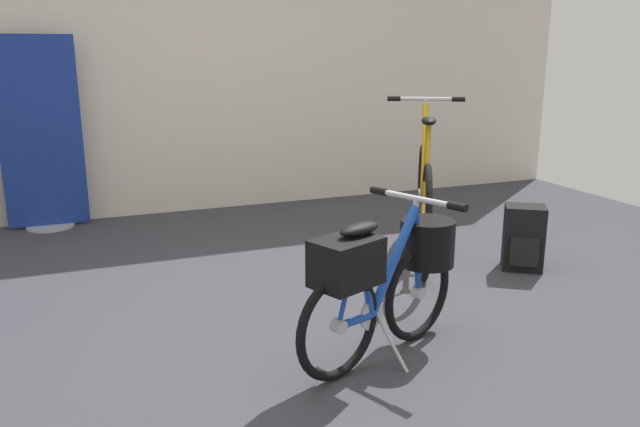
{
  "coord_description": "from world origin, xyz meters",
  "views": [
    {
      "loc": [
        -1.1,
        -2.7,
        1.35
      ],
      "look_at": [
        0.05,
        0.19,
        0.55
      ],
      "focal_mm": 35.4,
      "sensor_mm": 36.0,
      "label": 1
    }
  ],
  "objects_px": {
    "floor_banner_stand": "(42,145)",
    "display_bike_left": "(424,200)",
    "folding_bike_foreground": "(389,273)",
    "backpack_on_floor": "(524,238)"
  },
  "relations": [
    {
      "from": "display_bike_left",
      "to": "backpack_on_floor",
      "type": "xyz_separation_m",
      "value": [
        0.48,
        -0.44,
        -0.19
      ]
    },
    {
      "from": "floor_banner_stand",
      "to": "display_bike_left",
      "type": "relative_size",
      "value": 1.09
    },
    {
      "from": "floor_banner_stand",
      "to": "backpack_on_floor",
      "type": "relative_size",
      "value": 3.59
    },
    {
      "from": "floor_banner_stand",
      "to": "folding_bike_foreground",
      "type": "xyz_separation_m",
      "value": [
        1.47,
        -2.91,
        -0.26
      ]
    },
    {
      "from": "display_bike_left",
      "to": "floor_banner_stand",
      "type": "bearing_deg",
      "value": 143.41
    },
    {
      "from": "display_bike_left",
      "to": "backpack_on_floor",
      "type": "bearing_deg",
      "value": -42.76
    },
    {
      "from": "folding_bike_foreground",
      "to": "backpack_on_floor",
      "type": "height_order",
      "value": "folding_bike_foreground"
    },
    {
      "from": "backpack_on_floor",
      "to": "floor_banner_stand",
      "type": "bearing_deg",
      "value": 142.29
    },
    {
      "from": "floor_banner_stand",
      "to": "backpack_on_floor",
      "type": "bearing_deg",
      "value": -37.71
    },
    {
      "from": "display_bike_left",
      "to": "backpack_on_floor",
      "type": "height_order",
      "value": "display_bike_left"
    }
  ]
}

